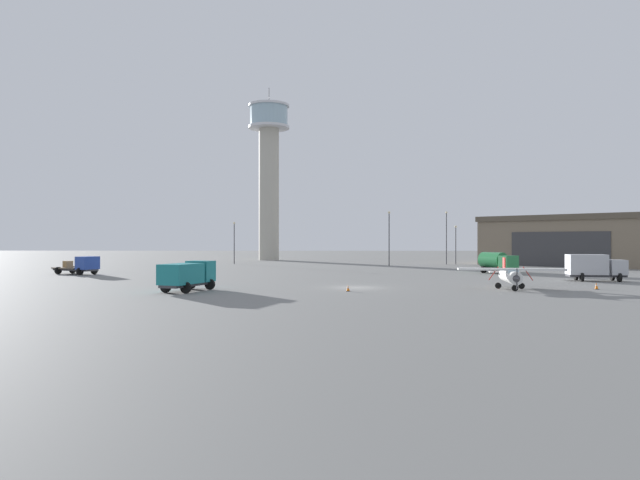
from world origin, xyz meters
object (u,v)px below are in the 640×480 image
truck_box_teal (188,274)px  light_post_east (446,233)px  control_tower (269,164)px  light_post_west (389,234)px  airplane_white (510,275)px  truck_box_silver (594,266)px  traffic_cone_near_right (596,286)px  light_post_north (234,239)px  light_post_centre (456,241)px  truck_fuel_tanker_green (497,262)px  traffic_cone_near_left (348,288)px  truck_flatbed_blue (81,266)px

truck_box_teal → light_post_east: light_post_east is taller
control_tower → light_post_west: 43.02m
airplane_white → truck_box_silver: size_ratio=1.56×
truck_box_teal → traffic_cone_near_right: 38.40m
truck_box_teal → airplane_white: bearing=-65.6°
light_post_north → light_post_centre: size_ratio=1.10×
truck_box_silver → light_post_north: bearing=144.9°
light_post_west → light_post_east: 13.68m
truck_fuel_tanker_green → light_post_east: (-1.22, 29.48, 4.37)m
light_post_north → traffic_cone_near_right: 71.80m
light_post_east → traffic_cone_near_right: size_ratio=15.85×
truck_fuel_tanker_green → light_post_east: 29.83m
control_tower → truck_box_teal: control_tower is taller
truck_fuel_tanker_green → light_post_east: size_ratio=0.57×
truck_box_silver → light_post_north: light_post_north is taller
light_post_centre → traffic_cone_near_right: size_ratio=11.65×
truck_box_silver → traffic_cone_near_left: size_ratio=11.21×
control_tower → light_post_east: control_tower is taller
control_tower → airplane_white: size_ratio=4.14×
control_tower → truck_flatbed_blue: size_ratio=5.57×
traffic_cone_near_left → truck_box_silver: bearing=25.6°
control_tower → light_post_west: bearing=-49.7°
truck_box_silver → traffic_cone_near_right: (-4.82, -10.95, -1.35)m
traffic_cone_near_right → light_post_west: bearing=107.3°
control_tower → truck_flatbed_blue: bearing=-108.6°
control_tower → truck_fuel_tanker_green: bearing=-53.8°
traffic_cone_near_right → truck_box_teal: bearing=-175.5°
truck_flatbed_blue → light_post_east: bearing=58.4°
truck_fuel_tanker_green → light_post_centre: (0.78, 30.37, 2.94)m
truck_fuel_tanker_green → light_post_north: light_post_north is taller
light_post_north → light_post_east: bearing=-1.4°
airplane_white → light_post_centre: light_post_centre is taller
light_post_east → light_post_centre: 2.62m
light_post_east → light_post_north: 41.59m
truck_flatbed_blue → traffic_cone_near_right: (59.53, -21.64, -0.90)m
truck_box_silver → light_post_east: (-7.98, 44.03, 4.35)m
truck_box_teal → truck_box_silver: truck_box_silver is taller
light_post_east → light_post_centre: (2.00, 0.89, -1.43)m
light_post_west → light_post_east: light_post_east is taller
traffic_cone_near_left → traffic_cone_near_right: traffic_cone_near_right is taller
light_post_west → light_post_centre: light_post_west is taller
control_tower → airplane_white: bearing=-67.4°
truck_box_teal → traffic_cone_near_right: size_ratio=10.10×
control_tower → truck_box_silver: (45.29, -67.18, -21.22)m
truck_flatbed_blue → traffic_cone_near_right: size_ratio=11.27×
control_tower → traffic_cone_near_left: size_ratio=72.21×
light_post_east → traffic_cone_near_left: size_ratio=18.22×
control_tower → airplane_white: control_tower is taller
airplane_white → light_post_centre: (6.90, 55.66, 3.24)m
truck_fuel_tanker_green → light_post_north: bearing=-154.6°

